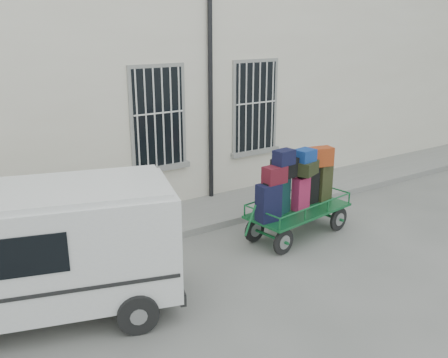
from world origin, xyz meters
name	(u,v)px	position (x,y,z in m)	size (l,w,h in m)	color
ground	(249,254)	(0.00, 0.00, 0.00)	(80.00, 80.00, 0.00)	#63635E
building	(129,73)	(0.00, 5.50, 3.00)	(24.00, 5.15, 6.00)	beige
sidewalk	(193,215)	(0.00, 2.20, 0.07)	(24.00, 1.70, 0.15)	gray
luggage_cart	(297,190)	(1.32, 0.19, 1.01)	(2.72, 1.35, 1.95)	black
van	(37,246)	(-3.86, -0.02, 1.17)	(4.34, 2.74, 2.04)	silver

